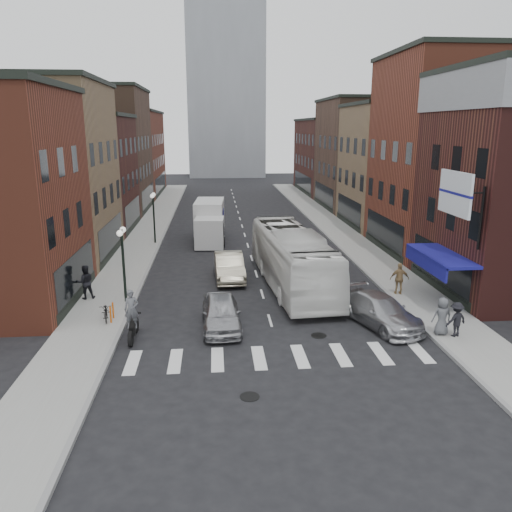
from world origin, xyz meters
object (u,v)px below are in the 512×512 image
at_px(streetlamp_near, 123,251).
at_px(parked_bicycle, 106,311).
at_px(ped_left_solo, 85,282).
at_px(streetlamp_far, 153,208).
at_px(curb_car, 380,311).
at_px(ped_right_a, 456,319).
at_px(bike_rack, 112,312).
at_px(box_truck, 210,222).
at_px(transit_bus, 292,258).
at_px(sedan_left_near, 221,313).
at_px(billboard_sign, 457,195).
at_px(ped_right_b, 399,279).
at_px(sedan_left_far, 229,266).
at_px(motorcycle_rider, 132,317).
at_px(ped_right_c, 442,316).

distance_m(streetlamp_near, parked_bicycle, 3.51).
bearing_deg(ped_left_solo, streetlamp_far, -117.03).
xyz_separation_m(streetlamp_far, parked_bicycle, (-0.50, -16.57, -2.35)).
distance_m(curb_car, ped_right_a, 3.38).
height_order(streetlamp_near, parked_bicycle, streetlamp_near).
relative_size(streetlamp_near, bike_rack, 5.14).
distance_m(box_truck, transit_bus, 13.39).
bearing_deg(box_truck, transit_bus, -65.15).
bearing_deg(sedan_left_near, transit_bus, 53.03).
height_order(box_truck, ped_left_solo, box_truck).
relative_size(billboard_sign, ped_left_solo, 1.99).
height_order(streetlamp_far, bike_rack, streetlamp_far).
xyz_separation_m(box_truck, ped_right_a, (10.96, -20.68, -0.66)).
height_order(curb_car, ped_right_b, ped_right_b).
relative_size(bike_rack, ped_right_b, 0.45).
height_order(sedan_left_far, parked_bicycle, sedan_left_far).
bearing_deg(ped_left_solo, ped_right_b, 160.06).
bearing_deg(box_truck, streetlamp_far, -166.08).
xyz_separation_m(motorcycle_rider, sedan_left_far, (4.55, 8.76, -0.28)).
xyz_separation_m(billboard_sign, curb_car, (-3.45, -0.50, -5.41)).
bearing_deg(parked_bicycle, ped_right_c, -22.90).
height_order(billboard_sign, ped_left_solo, billboard_sign).
bearing_deg(motorcycle_rider, ped_right_a, -9.09).
height_order(parked_bicycle, ped_right_c, ped_right_c).
height_order(bike_rack, ped_left_solo, ped_left_solo).
bearing_deg(transit_bus, ped_left_solo, -175.84).
bearing_deg(streetlamp_near, parked_bicycle, -101.08).
distance_m(box_truck, ped_right_c, 22.94).
xyz_separation_m(streetlamp_near, ped_left_solo, (-2.20, 0.64, -1.83)).
height_order(streetlamp_near, bike_rack, streetlamp_near).
relative_size(billboard_sign, transit_bus, 0.30).
xyz_separation_m(transit_bus, curb_car, (3.25, -6.35, -0.98)).
height_order(sedan_left_far, curb_car, sedan_left_far).
xyz_separation_m(billboard_sign, transit_bus, (-6.71, 5.85, -4.43)).
bearing_deg(streetlamp_far, sedan_left_near, -74.17).
bearing_deg(billboard_sign, sedan_left_far, 143.85).
relative_size(motorcycle_rider, ped_right_a, 1.47).
xyz_separation_m(transit_bus, ped_right_b, (5.65, -2.39, -0.67)).
height_order(streetlamp_near, ped_right_b, streetlamp_near).
xyz_separation_m(sedan_left_near, curb_car, (7.52, -0.30, -0.03)).
bearing_deg(sedan_left_near, parked_bicycle, 166.66).
distance_m(transit_bus, ped_right_b, 6.17).
height_order(billboard_sign, streetlamp_near, billboard_sign).
xyz_separation_m(streetlamp_near, motorcycle_rider, (1.10, -4.71, -1.83)).
height_order(streetlamp_far, sedan_left_far, streetlamp_far).
height_order(box_truck, ped_right_b, box_truck).
bearing_deg(streetlamp_far, ped_right_a, -52.32).
distance_m(streetlamp_far, parked_bicycle, 16.74).
bearing_deg(streetlamp_near, sedan_left_far, 35.68).
height_order(ped_right_a, ped_right_b, ped_right_b).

